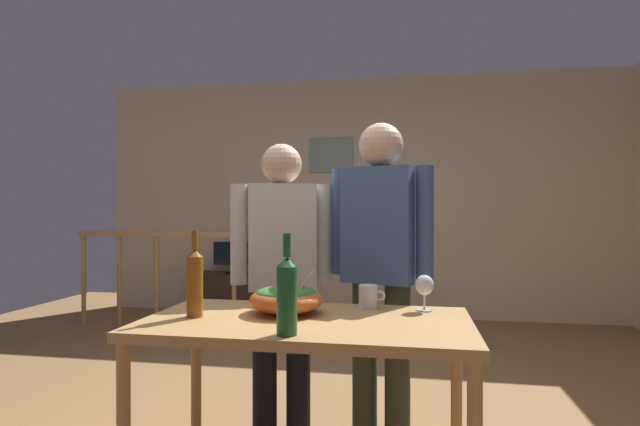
# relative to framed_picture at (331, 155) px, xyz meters

# --- Properties ---
(back_wall) EXTENTS (5.96, 0.10, 2.72)m
(back_wall) POSITION_rel_framed_picture_xyz_m (0.26, 0.06, -0.49)
(back_wall) COLOR beige
(back_wall) RESTS_ON ground_plane
(framed_picture) EXTENTS (0.51, 0.03, 0.39)m
(framed_picture) POSITION_rel_framed_picture_xyz_m (0.00, 0.00, 0.00)
(framed_picture) COLOR gray
(stair_railing) EXTENTS (3.39, 0.10, 1.04)m
(stair_railing) POSITION_rel_framed_picture_xyz_m (-0.37, -0.98, -1.21)
(stair_railing) COLOR #B2844C
(stair_railing) RESTS_ON ground_plane
(tv_console) EXTENTS (0.90, 0.40, 0.49)m
(tv_console) POSITION_rel_framed_picture_xyz_m (-1.05, -0.29, -1.60)
(tv_console) COLOR #38281E
(tv_console) RESTS_ON ground_plane
(flat_screen_tv) EXTENTS (0.48, 0.12, 0.36)m
(flat_screen_tv) POSITION_rel_framed_picture_xyz_m (-1.05, -0.32, -1.14)
(flat_screen_tv) COLOR black
(flat_screen_tv) RESTS_ON tv_console
(serving_table) EXTENTS (1.31, 0.71, 0.77)m
(serving_table) POSITION_rel_framed_picture_xyz_m (0.48, -3.71, -1.16)
(serving_table) COLOR #B2844C
(serving_table) RESTS_ON ground_plane
(salad_bowl) EXTENTS (0.32, 0.32, 0.19)m
(salad_bowl) POSITION_rel_framed_picture_xyz_m (0.38, -3.62, -1.02)
(salad_bowl) COLOR #DB5B23
(salad_bowl) RESTS_ON serving_table
(wine_glass) EXTENTS (0.08, 0.08, 0.16)m
(wine_glass) POSITION_rel_framed_picture_xyz_m (0.96, -3.47, -0.97)
(wine_glass) COLOR silver
(wine_glass) RESTS_ON serving_table
(wine_bottle_green) EXTENTS (0.07, 0.07, 0.36)m
(wine_bottle_green) POSITION_rel_framed_picture_xyz_m (0.47, -3.98, -0.94)
(wine_bottle_green) COLOR #1E5628
(wine_bottle_green) RESTS_ON serving_table
(wine_bottle_amber) EXTENTS (0.07, 0.07, 0.36)m
(wine_bottle_amber) POSITION_rel_framed_picture_xyz_m (0.02, -3.76, -0.93)
(wine_bottle_amber) COLOR brown
(wine_bottle_amber) RESTS_ON serving_table
(mug_white) EXTENTS (0.12, 0.08, 0.10)m
(mug_white) POSITION_rel_framed_picture_xyz_m (0.71, -3.45, -1.03)
(mug_white) COLOR white
(mug_white) RESTS_ON serving_table
(person_standing_left) EXTENTS (0.52, 0.32, 1.56)m
(person_standing_left) POSITION_rel_framed_picture_xyz_m (0.22, -3.10, -0.94)
(person_standing_left) COLOR black
(person_standing_left) RESTS_ON ground_plane
(person_standing_right) EXTENTS (0.53, 0.32, 1.66)m
(person_standing_right) POSITION_rel_framed_picture_xyz_m (0.75, -3.10, -0.87)
(person_standing_right) COLOR #2D3323
(person_standing_right) RESTS_ON ground_plane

